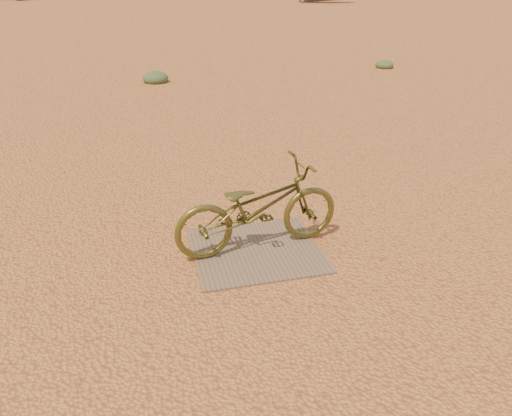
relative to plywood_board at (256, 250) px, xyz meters
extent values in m
plane|color=#D08348|center=(0.31, -0.16, -0.01)|extent=(120.00, 120.00, 0.00)
cube|color=brown|center=(0.00, 0.00, 0.00)|extent=(1.36, 1.27, 0.02)
imported|color=#504D20|center=(0.03, 0.05, 0.49)|extent=(1.89, 0.86, 0.96)
ellipsoid|color=#4C6340|center=(-0.45, 9.06, -0.01)|extent=(0.67, 0.67, 0.37)
ellipsoid|color=#4C6340|center=(6.38, 9.45, -0.01)|extent=(0.54, 0.54, 0.30)
camera|label=1|loc=(-1.14, -4.52, 2.78)|focal=35.00mm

